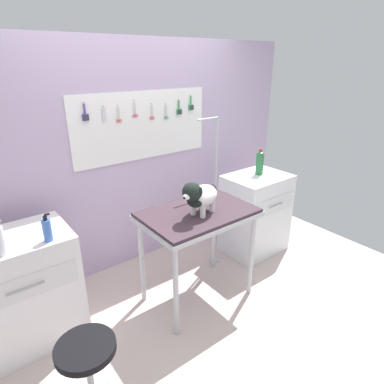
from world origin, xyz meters
name	(u,v)px	position (x,y,z in m)	size (l,w,h in m)	color
ground	(216,318)	(0.00, 0.00, -0.02)	(4.40, 4.00, 0.04)	#C2AEA6
rear_wall_panel	(137,157)	(0.00, 1.28, 1.16)	(4.00, 0.11, 2.30)	#B5A0C1
grooming_table	(198,221)	(0.04, 0.32, 0.80)	(0.97, 0.65, 0.89)	#B7B7BC
grooming_arm	(214,200)	(0.54, 0.66, 0.74)	(0.30, 0.11, 1.60)	#B7B7BC
dog	(200,196)	(0.01, 0.25, 1.06)	(0.43, 0.28, 0.32)	white
counter_left	(22,290)	(-1.33, 0.75, 0.45)	(0.80, 0.58, 0.91)	silver
cabinet_right	(255,214)	(1.09, 0.57, 0.46)	(0.68, 0.54, 0.92)	silver
stool	(87,358)	(-1.17, -0.17, 0.47)	(0.35, 0.35, 0.57)	#9E9EA3
shampoo_bottle	(47,230)	(-1.11, 0.55, 0.99)	(0.06, 0.06, 0.21)	#3E6ABD
soda_bottle	(260,163)	(1.14, 0.61, 1.05)	(0.08, 0.08, 0.29)	#266938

